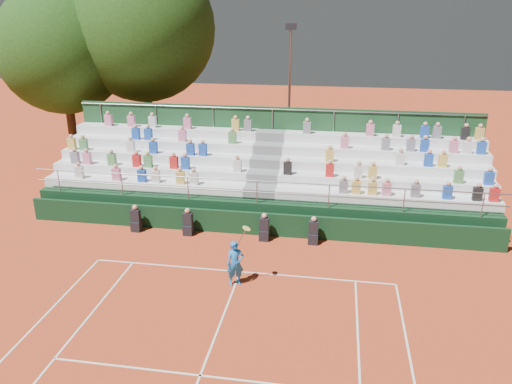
% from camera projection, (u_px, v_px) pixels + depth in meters
% --- Properties ---
extents(ground, '(90.00, 90.00, 0.00)m').
position_uv_depth(ground, '(240.00, 272.00, 18.08)').
color(ground, '#B23F1D').
rests_on(ground, ground).
extents(courtside_wall, '(20.00, 0.15, 1.00)m').
position_uv_depth(courtside_wall, '(255.00, 224.00, 20.86)').
color(courtside_wall, black).
rests_on(courtside_wall, ground).
extents(line_officials, '(7.93, 0.40, 1.19)m').
position_uv_depth(line_officials, '(224.00, 226.00, 20.64)').
color(line_officials, black).
rests_on(line_officials, ground).
extents(grandstand, '(20.00, 5.20, 4.40)m').
position_uv_depth(grandstand, '(266.00, 185.00, 23.65)').
color(grandstand, black).
rests_on(grandstand, ground).
extents(tennis_player, '(0.88, 0.59, 2.22)m').
position_uv_depth(tennis_player, '(235.00, 263.00, 16.99)').
color(tennis_player, blue).
rests_on(tennis_player, ground).
extents(tree_west, '(7.12, 7.12, 10.30)m').
position_uv_depth(tree_west, '(62.00, 50.00, 27.83)').
color(tree_west, '#372414').
rests_on(tree_west, ground).
extents(tree_east, '(8.21, 8.21, 11.95)m').
position_uv_depth(tree_east, '(142.00, 29.00, 28.14)').
color(tree_east, '#372414').
rests_on(tree_east, ground).
extents(floodlight_mast, '(0.60, 0.25, 8.13)m').
position_uv_depth(floodlight_mast, '(290.00, 84.00, 29.25)').
color(floodlight_mast, gray).
rests_on(floodlight_mast, ground).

